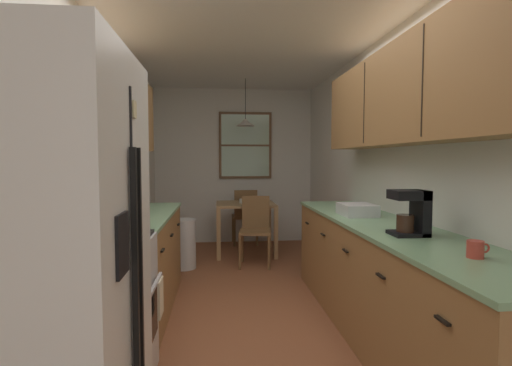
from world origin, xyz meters
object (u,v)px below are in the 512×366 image
(dining_table, at_px, (246,212))
(dining_chair_far, at_px, (245,214))
(stove_range, at_px, (95,314))
(storage_canister, at_px, (121,211))
(table_serving_bowl, at_px, (246,201))
(coffee_maker, at_px, (413,212))
(refrigerator, at_px, (42,282))
(microwave_over_range, at_px, (70,118))
(dining_chair_near, at_px, (255,227))
(trash_bin, at_px, (184,244))
(dish_rack, at_px, (357,210))
(mug_by_coffeemaker, at_px, (476,249))

(dining_table, relative_size, dining_chair_far, 0.94)
(stove_range, height_order, storage_canister, stove_range)
(table_serving_bowl, bearing_deg, dining_table, -92.26)
(storage_canister, xyz_separation_m, coffee_maker, (1.98, -0.64, 0.06))
(refrigerator, relative_size, dining_chair_far, 2.02)
(dining_chair_far, bearing_deg, coffee_maker, -77.98)
(microwave_over_range, distance_m, coffee_maker, 2.17)
(refrigerator, distance_m, dining_chair_near, 3.66)
(dining_table, distance_m, trash_bin, 1.13)
(refrigerator, xyz_separation_m, coffee_maker, (1.93, 0.79, 0.14))
(dish_rack, bearing_deg, stove_range, -154.40)
(trash_bin, relative_size, table_serving_bowl, 3.33)
(dining_chair_far, bearing_deg, trash_bin, -123.95)
(coffee_maker, relative_size, mug_by_coffeemaker, 2.51)
(coffee_maker, bearing_deg, dish_rack, 92.35)
(trash_bin, height_order, coffee_maker, coffee_maker)
(trash_bin, relative_size, mug_by_coffeemaker, 5.40)
(dining_chair_near, xyz_separation_m, table_serving_bowl, (-0.09, 0.60, 0.28))
(stove_range, distance_m, dining_table, 3.47)
(stove_range, distance_m, coffee_maker, 2.06)
(refrigerator, height_order, microwave_over_range, refrigerator)
(stove_range, bearing_deg, trash_bin, 83.50)
(trash_bin, bearing_deg, dining_chair_far, 56.05)
(refrigerator, relative_size, dining_table, 2.14)
(dining_table, bearing_deg, storage_canister, -113.56)
(stove_range, relative_size, dining_table, 1.29)
(dining_chair_near, xyz_separation_m, mug_by_coffeemaker, (0.79, -3.22, 0.44))
(dish_rack, bearing_deg, storage_canister, -172.78)
(dining_chair_near, bearing_deg, refrigerator, -108.83)
(mug_by_coffeemaker, bearing_deg, trash_bin, 118.71)
(microwave_over_range, distance_m, trash_bin, 2.92)
(refrigerator, xyz_separation_m, storage_canister, (-0.05, 1.44, 0.09))
(dining_table, bearing_deg, trash_bin, -140.14)
(microwave_over_range, height_order, dining_chair_near, microwave_over_range)
(dining_chair_near, bearing_deg, mug_by_coffeemaker, -76.24)
(refrigerator, distance_m, table_serving_bowl, 4.18)
(trash_bin, xyz_separation_m, coffee_maker, (1.68, -2.54, 0.74))
(dining_table, height_order, mug_by_coffeemaker, mug_by_coffeemaker)
(refrigerator, height_order, dining_table, refrigerator)
(dining_chair_far, relative_size, storage_canister, 4.70)
(dining_table, relative_size, coffee_maker, 2.90)
(dining_chair_near, xyz_separation_m, storage_canister, (-1.22, -2.00, 0.50))
(coffee_maker, distance_m, dish_rack, 0.90)
(dining_chair_near, bearing_deg, storage_canister, -121.34)
(dining_chair_far, bearing_deg, mug_by_coffeemaker, -79.17)
(refrigerator, bearing_deg, dining_chair_near, 71.17)
(stove_range, bearing_deg, mug_by_coffeemaker, -14.98)
(coffee_maker, bearing_deg, microwave_over_range, -178.93)
(dining_chair_near, height_order, trash_bin, dining_chair_near)
(dining_chair_near, xyz_separation_m, dish_rack, (0.72, -1.76, 0.45))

